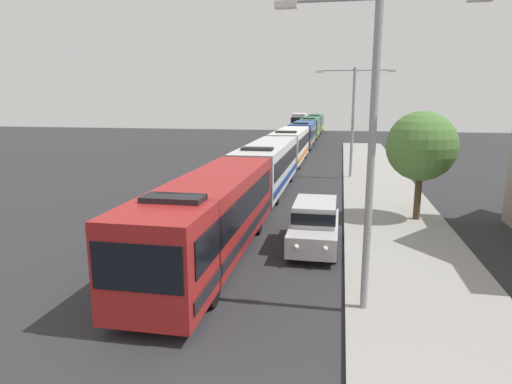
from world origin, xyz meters
name	(u,v)px	position (x,y,z in m)	size (l,w,h in m)	color
bus_lead	(211,215)	(-1.30, 9.96, 1.69)	(2.58, 12.40, 3.21)	maroon
bus_second_in_line	(268,165)	(-1.30, 22.90, 1.69)	(2.58, 12.32, 3.21)	silver
bus_middle	(291,145)	(-1.30, 36.10, 1.69)	(2.58, 11.99, 3.21)	silver
bus_fourth_in_line	(303,134)	(-1.30, 49.70, 1.69)	(2.58, 11.31, 3.21)	#284C8C
bus_rear	(310,127)	(-1.30, 62.80, 1.69)	(2.58, 10.93, 3.21)	#33724C
bus_tail_end	(315,123)	(-1.30, 75.69, 1.69)	(2.58, 11.17, 3.21)	#33724C
white_suv	(315,223)	(2.40, 11.94, 1.03)	(1.86, 4.76, 1.90)	#B7B7BC
box_truck_oncoming	(299,121)	(-4.60, 79.71, 1.70)	(2.35, 7.40, 3.15)	black
streetlamp_near	(373,126)	(4.10, 6.59, 5.21)	(5.17, 0.28, 8.36)	gray
streetlamp_mid	(353,111)	(4.10, 28.48, 5.02)	(5.63, 0.28, 7.94)	gray
roadside_tree	(421,146)	(7.05, 16.74, 3.69)	(3.29, 3.29, 5.20)	#4C3823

